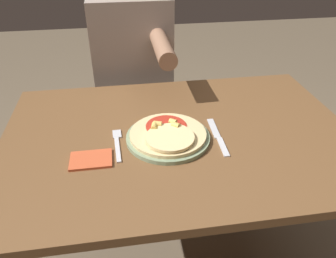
% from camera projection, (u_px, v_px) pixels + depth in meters
% --- Properties ---
extents(dining_table, '(1.18, 0.81, 0.76)m').
position_uv_depth(dining_table, '(179.00, 160.00, 1.17)').
color(dining_table, brown).
rests_on(dining_table, ground_plane).
extents(plate, '(0.28, 0.28, 0.01)m').
position_uv_depth(plate, '(168.00, 137.00, 1.08)').
color(plate, gray).
rests_on(plate, dining_table).
extents(pizza, '(0.25, 0.25, 0.04)m').
position_uv_depth(pizza, '(168.00, 134.00, 1.06)').
color(pizza, '#E0C689').
rests_on(pizza, plate).
extents(fork, '(0.03, 0.18, 0.00)m').
position_uv_depth(fork, '(117.00, 143.00, 1.06)').
color(fork, silver).
rests_on(fork, dining_table).
extents(knife, '(0.03, 0.22, 0.00)m').
position_uv_depth(knife, '(218.00, 137.00, 1.08)').
color(knife, silver).
rests_on(knife, dining_table).
extents(napkin, '(0.13, 0.09, 0.01)m').
position_uv_depth(napkin, '(91.00, 160.00, 0.98)').
color(napkin, '#C6512D').
rests_on(napkin, dining_table).
extents(person_diner, '(0.37, 0.52, 1.25)m').
position_uv_depth(person_diner, '(134.00, 74.00, 1.60)').
color(person_diner, '#2D2D38').
rests_on(person_diner, ground_plane).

